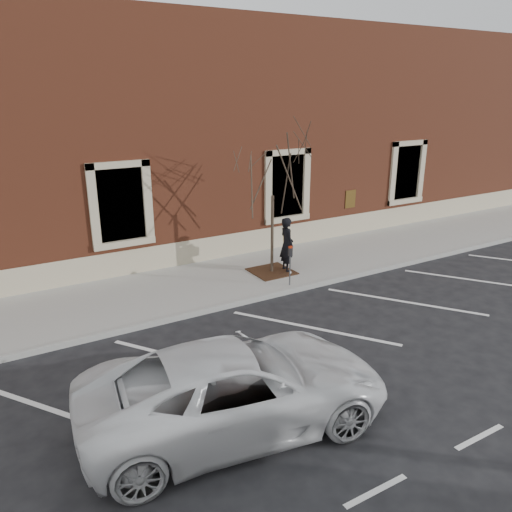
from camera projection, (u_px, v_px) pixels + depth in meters
ground at (267, 298)px, 14.31m from camera, size 120.00×120.00×0.00m
sidewalk_near at (238, 277)px, 15.72m from camera, size 40.00×3.50×0.15m
curb_near at (268, 296)px, 14.25m from camera, size 40.00×0.12×0.15m
parking_stripes at (313, 328)px, 12.52m from camera, size 28.00×4.40×0.01m
building_civic at (163, 135)px, 19.36m from camera, size 40.00×8.62×8.00m
man at (287, 245)px, 15.74m from camera, size 0.51×0.70×1.76m
parking_meter at (290, 258)px, 14.59m from camera, size 0.11×0.08×1.21m
tree_grate at (272, 271)px, 15.92m from camera, size 1.27×1.27×0.03m
sapling at (273, 174)px, 14.93m from camera, size 2.69×2.69×4.49m
white_truck at (237, 387)px, 8.71m from camera, size 5.77×3.28×1.52m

